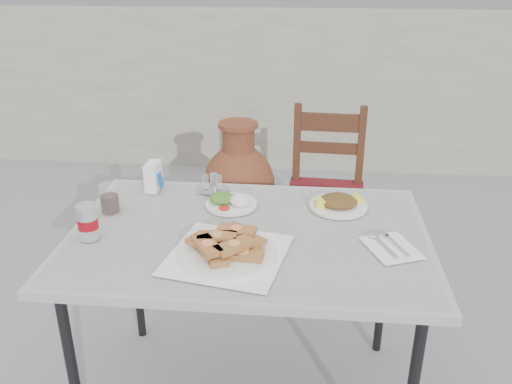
# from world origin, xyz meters

# --- Properties ---
(cafe_table) EXTENTS (1.20, 0.82, 0.73)m
(cafe_table) POSITION_xyz_m (0.15, -0.05, 0.68)
(cafe_table) COLOR black
(cafe_table) RESTS_ON ground
(pide_plate) EXTENTS (0.40, 0.40, 0.07)m
(pide_plate) POSITION_xyz_m (0.10, -0.21, 0.76)
(pide_plate) COLOR white
(pide_plate) RESTS_ON cafe_table
(salad_rice_plate) EXTENTS (0.19, 0.19, 0.05)m
(salad_rice_plate) POSITION_xyz_m (0.06, 0.15, 0.75)
(salad_rice_plate) COLOR white
(salad_rice_plate) RESTS_ON cafe_table
(salad_chopped_plate) EXTENTS (0.21, 0.21, 0.05)m
(salad_chopped_plate) POSITION_xyz_m (0.45, 0.17, 0.75)
(salad_chopped_plate) COLOR white
(salad_chopped_plate) RESTS_ON cafe_table
(soda_can) EXTENTS (0.07, 0.07, 0.12)m
(soda_can) POSITION_xyz_m (-0.37, -0.14, 0.79)
(soda_can) COLOR white
(soda_can) RESTS_ON cafe_table
(cola_glass) EXTENTS (0.07, 0.07, 0.10)m
(cola_glass) POSITION_xyz_m (-0.37, 0.06, 0.78)
(cola_glass) COLOR white
(cola_glass) RESTS_ON cafe_table
(napkin_holder) EXTENTS (0.06, 0.10, 0.11)m
(napkin_holder) POSITION_xyz_m (-0.26, 0.26, 0.79)
(napkin_holder) COLOR white
(napkin_holder) RESTS_ON cafe_table
(condiment_caddy) EXTENTS (0.12, 0.10, 0.08)m
(condiment_caddy) POSITION_xyz_m (-0.03, 0.27, 0.76)
(condiment_caddy) COLOR silver
(condiment_caddy) RESTS_ON cafe_table
(cutlery_napkin) EXTENTS (0.20, 0.22, 0.01)m
(cutlery_napkin) POSITION_xyz_m (0.60, -0.10, 0.74)
(cutlery_napkin) COLOR white
(cutlery_napkin) RESTS_ON cafe_table
(chair) EXTENTS (0.41, 0.41, 0.88)m
(chair) POSITION_xyz_m (0.44, 0.94, 0.45)
(chair) COLOR #32170D
(chair) RESTS_ON ground
(terracotta_urn) EXTENTS (0.42, 0.42, 0.74)m
(terracotta_urn) POSITION_xyz_m (-0.04, 1.18, 0.34)
(terracotta_urn) COLOR brown
(terracotta_urn) RESTS_ON ground
(back_wall) EXTENTS (6.00, 0.25, 1.20)m
(back_wall) POSITION_xyz_m (0.00, 2.50, 0.60)
(back_wall) COLOR #A29B87
(back_wall) RESTS_ON ground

